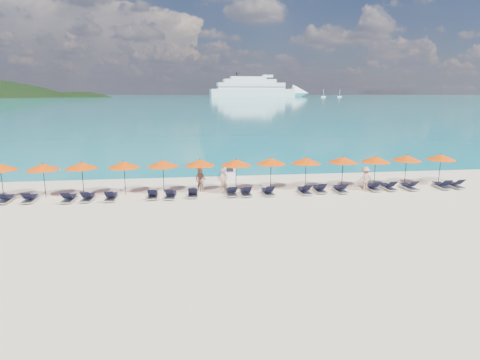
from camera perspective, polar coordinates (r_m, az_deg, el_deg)
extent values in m
plane|color=beige|center=(22.84, 0.99, -4.54)|extent=(1400.00, 1400.00, 0.00)
cube|color=#1FA9B2|center=(681.65, -7.39, 11.72)|extent=(1600.00, 1300.00, 0.01)
ellipsoid|color=black|center=(601.28, -21.82, 7.53)|extent=(162.00, 126.00, 85.50)
cube|color=white|center=(594.35, 1.78, 12.27)|extent=(123.63, 30.81, 11.12)
cone|color=white|center=(615.39, 8.60, 12.14)|extent=(26.14, 26.14, 24.47)
cube|color=white|center=(593.90, 1.57, 13.23)|extent=(98.98, 25.76, 8.90)
cube|color=white|center=(593.54, 1.36, 13.88)|extent=(76.86, 21.99, 5.56)
cube|color=white|center=(593.19, 1.15, 14.31)|extent=(52.21, 16.93, 3.89)
cube|color=black|center=(593.88, 1.57, 13.07)|extent=(100.22, 26.06, 1.00)
cube|color=black|center=(593.94, 1.57, 13.45)|extent=(97.75, 25.45, 1.00)
cylinder|color=black|center=(590.18, -0.35, 14.76)|extent=(4.89, 4.89, 6.12)
cube|color=white|center=(579.94, 13.97, 11.44)|extent=(5.58, 1.86, 1.49)
cylinder|color=white|center=(579.91, 13.99, 11.91)|extent=(0.33, 0.33, 9.30)
cube|color=white|center=(557.70, 11.77, 11.52)|extent=(5.92, 1.97, 1.58)
cylinder|color=white|center=(557.66, 11.79, 12.05)|extent=(0.36, 0.36, 9.86)
cube|color=white|center=(31.84, -1.46, 0.91)|extent=(1.18, 2.62, 0.58)
cube|color=black|center=(31.55, -1.45, 1.58)|extent=(0.62, 1.10, 0.37)
cylinder|color=black|center=(32.36, -1.48, 2.14)|extent=(0.59, 0.12, 0.06)
imported|color=tan|center=(26.69, -2.35, -0.17)|extent=(0.74, 0.68, 1.70)
imported|color=tan|center=(27.34, -5.64, 0.03)|extent=(0.93, 0.78, 1.66)
imported|color=tan|center=(28.92, 17.39, 0.19)|extent=(1.14, 0.67, 1.65)
cylinder|color=black|center=(29.75, -30.77, -0.13)|extent=(0.05, 0.05, 2.20)
cone|color=#DE4102|center=(29.59, -30.96, 1.60)|extent=(2.10, 2.10, 0.42)
sphere|color=black|center=(29.56, -31.01, 2.02)|extent=(0.08, 0.08, 0.08)
cylinder|color=black|center=(28.54, -26.06, -0.11)|extent=(0.05, 0.05, 2.20)
cone|color=#DE4102|center=(28.38, -26.24, 1.71)|extent=(2.10, 2.10, 0.42)
sphere|color=black|center=(28.35, -26.28, 2.14)|extent=(0.08, 0.08, 0.08)
cylinder|color=black|center=(28.08, -21.47, 0.11)|extent=(0.05, 0.05, 2.20)
cone|color=#DE4102|center=(27.91, -21.62, 1.96)|extent=(2.10, 2.10, 0.42)
sphere|color=black|center=(27.88, -21.66, 2.40)|extent=(0.08, 0.08, 0.08)
cylinder|color=black|center=(27.54, -16.08, 0.26)|extent=(0.05, 0.05, 2.20)
cone|color=#DE4102|center=(27.37, -16.20, 2.15)|extent=(2.10, 2.10, 0.42)
sphere|color=black|center=(27.33, -16.22, 2.60)|extent=(0.08, 0.08, 0.08)
cylinder|color=black|center=(27.31, -10.84, 0.43)|extent=(0.05, 0.05, 2.20)
cone|color=#DE4102|center=(27.14, -10.92, 2.33)|extent=(2.10, 2.10, 0.42)
sphere|color=black|center=(27.10, -10.93, 2.79)|extent=(0.08, 0.08, 0.08)
cylinder|color=black|center=(27.31, -5.68, 0.59)|extent=(0.05, 0.05, 2.20)
cone|color=#DE4102|center=(27.14, -5.72, 2.50)|extent=(2.10, 2.10, 0.42)
sphere|color=black|center=(27.10, -5.73, 2.95)|extent=(0.08, 0.08, 0.08)
cylinder|color=black|center=(27.24, -0.57, 0.63)|extent=(0.05, 0.05, 2.20)
cone|color=#DE4102|center=(27.07, -0.57, 2.53)|extent=(2.10, 2.10, 0.42)
sphere|color=black|center=(27.03, -0.57, 2.99)|extent=(0.08, 0.08, 0.08)
cylinder|color=black|center=(27.83, 4.40, 0.84)|extent=(0.05, 0.05, 2.20)
cone|color=#DE4102|center=(27.66, 4.43, 2.71)|extent=(2.10, 2.10, 0.42)
sphere|color=black|center=(27.62, 4.44, 3.16)|extent=(0.08, 0.08, 0.08)
cylinder|color=black|center=(28.35, 9.32, 0.93)|extent=(0.05, 0.05, 2.20)
cone|color=#DE4102|center=(28.19, 9.38, 2.76)|extent=(2.10, 2.10, 0.42)
sphere|color=black|center=(28.15, 9.40, 3.20)|extent=(0.08, 0.08, 0.08)
cylinder|color=black|center=(29.23, 14.35, 1.04)|extent=(0.05, 0.05, 2.20)
cone|color=#DE4102|center=(29.07, 14.45, 2.82)|extent=(2.10, 2.10, 0.42)
sphere|color=black|center=(29.03, 14.47, 3.25)|extent=(0.08, 0.08, 0.08)
cylinder|color=black|center=(30.07, 18.62, 1.09)|extent=(0.05, 0.05, 2.20)
cone|color=#DE4102|center=(29.91, 18.74, 2.82)|extent=(2.10, 2.10, 0.42)
sphere|color=black|center=(29.88, 18.77, 3.23)|extent=(0.08, 0.08, 0.08)
cylinder|color=black|center=(31.47, 22.49, 1.27)|extent=(0.05, 0.05, 2.20)
cone|color=#DE4102|center=(31.32, 22.62, 2.92)|extent=(2.10, 2.10, 0.42)
sphere|color=black|center=(31.29, 22.66, 3.32)|extent=(0.08, 0.08, 0.08)
cylinder|color=black|center=(32.90, 26.53, 1.36)|extent=(0.05, 0.05, 2.20)
cone|color=#DE4102|center=(32.76, 26.69, 2.93)|extent=(2.10, 2.10, 0.42)
sphere|color=black|center=(32.73, 26.73, 3.31)|extent=(0.08, 0.08, 0.08)
cube|color=silver|center=(28.64, -30.37, -2.49)|extent=(0.66, 1.71, 0.06)
cube|color=black|center=(28.83, -30.23, -2.06)|extent=(0.58, 1.11, 0.04)
cube|color=black|center=(28.05, -30.86, -1.96)|extent=(0.56, 0.55, 0.43)
cube|color=silver|center=(28.04, -27.69, -2.49)|extent=(0.69, 1.73, 0.06)
cube|color=black|center=(28.23, -27.58, -2.05)|extent=(0.60, 1.12, 0.04)
cube|color=black|center=(27.44, -28.11, -1.95)|extent=(0.57, 0.56, 0.43)
cube|color=silver|center=(27.05, -23.10, -2.56)|extent=(0.70, 1.73, 0.06)
cube|color=black|center=(27.24, -22.97, -2.10)|extent=(0.60, 1.12, 0.04)
cube|color=black|center=(26.45, -23.54, -2.00)|extent=(0.57, 0.56, 0.43)
cube|color=silver|center=(26.84, -20.78, -2.48)|extent=(0.67, 1.72, 0.06)
cube|color=black|center=(27.04, -20.67, -2.01)|extent=(0.58, 1.11, 0.04)
cube|color=black|center=(26.23, -21.14, -1.92)|extent=(0.56, 0.55, 0.43)
cube|color=silver|center=(26.49, -17.84, -2.45)|extent=(0.62, 1.70, 0.06)
cube|color=black|center=(26.69, -17.77, -1.99)|extent=(0.55, 1.10, 0.04)
cube|color=black|center=(25.87, -18.11, -1.88)|extent=(0.55, 0.54, 0.43)
cube|color=silver|center=(26.30, -12.30, -2.24)|extent=(0.66, 1.71, 0.06)
cube|color=black|center=(26.51, -12.28, -1.77)|extent=(0.57, 1.11, 0.04)
cube|color=black|center=(25.67, -12.41, -1.66)|extent=(0.56, 0.55, 0.43)
cube|color=silver|center=(26.08, -9.82, -2.26)|extent=(0.78, 1.75, 0.06)
cube|color=black|center=(26.28, -9.76, -1.78)|extent=(0.65, 1.15, 0.04)
cube|color=black|center=(25.45, -10.02, -1.68)|extent=(0.60, 0.59, 0.43)
cube|color=silver|center=(26.26, -6.74, -2.06)|extent=(0.68, 1.72, 0.06)
cube|color=black|center=(26.46, -6.74, -1.59)|extent=(0.59, 1.12, 0.04)
cube|color=black|center=(25.62, -6.78, -1.48)|extent=(0.57, 0.55, 0.43)
cube|color=silver|center=(26.38, -1.24, -1.91)|extent=(0.69, 1.72, 0.06)
cube|color=black|center=(26.58, -1.33, -1.44)|extent=(0.60, 1.12, 0.04)
cube|color=black|center=(25.75, -1.06, -1.32)|extent=(0.57, 0.56, 0.43)
cube|color=silver|center=(26.39, 0.82, -1.90)|extent=(0.64, 1.71, 0.06)
cube|color=black|center=(26.59, 0.74, -1.43)|extent=(0.56, 1.11, 0.04)
cube|color=black|center=(25.76, 1.02, -1.31)|extent=(0.56, 0.54, 0.43)
cube|color=silver|center=(26.59, 3.99, -1.82)|extent=(0.70, 1.73, 0.06)
cube|color=black|center=(26.79, 3.87, -1.36)|extent=(0.60, 1.13, 0.04)
cube|color=black|center=(25.98, 4.30, -1.24)|extent=(0.58, 0.56, 0.43)
cube|color=silver|center=(27.18, 9.12, -1.63)|extent=(0.67, 1.72, 0.06)
cube|color=black|center=(27.38, 8.97, -1.18)|extent=(0.58, 1.12, 0.04)
cube|color=black|center=(26.58, 9.52, -1.06)|extent=(0.57, 0.55, 0.43)
cube|color=silver|center=(27.78, 11.23, -1.41)|extent=(0.68, 1.72, 0.06)
cube|color=black|center=(27.98, 11.10, -0.97)|extent=(0.59, 1.12, 0.04)
cube|color=black|center=(27.18, 11.59, -0.85)|extent=(0.57, 0.56, 0.43)
cube|color=silver|center=(28.07, 14.03, -1.41)|extent=(0.63, 1.70, 0.06)
cube|color=black|center=(28.26, 13.87, -0.97)|extent=(0.56, 1.10, 0.04)
cube|color=black|center=(27.48, 14.48, -0.85)|extent=(0.55, 0.54, 0.43)
cube|color=silver|center=(29.26, 18.31, -1.11)|extent=(0.68, 1.72, 0.06)
cube|color=black|center=(29.45, 18.13, -0.70)|extent=(0.59, 1.12, 0.04)
cube|color=black|center=(28.68, 18.80, -0.57)|extent=(0.57, 0.56, 0.43)
cube|color=silver|center=(29.76, 20.29, -1.04)|extent=(0.64, 1.71, 0.06)
cube|color=black|center=(29.94, 20.09, -0.63)|extent=(0.56, 1.11, 0.04)
cube|color=black|center=(29.20, 20.85, -0.50)|extent=(0.56, 0.54, 0.43)
cube|color=silver|center=(30.39, 22.86, -0.98)|extent=(0.69, 1.72, 0.06)
cube|color=black|center=(30.57, 22.64, -0.58)|extent=(0.60, 1.12, 0.04)
cube|color=black|center=(29.86, 23.49, -0.45)|extent=(0.57, 0.56, 0.43)
cube|color=silver|center=(31.70, 26.74, -0.82)|extent=(0.70, 1.73, 0.06)
cube|color=black|center=(31.87, 26.54, -0.43)|extent=(0.60, 1.13, 0.04)
cube|color=black|center=(31.16, 27.33, -0.31)|extent=(0.58, 0.56, 0.43)
cube|color=silver|center=(32.33, 28.15, -0.72)|extent=(0.64, 1.71, 0.06)
cube|color=black|center=(32.50, 27.93, -0.35)|extent=(0.56, 1.11, 0.04)
cube|color=black|center=(31.81, 28.79, -0.22)|extent=(0.56, 0.54, 0.43)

